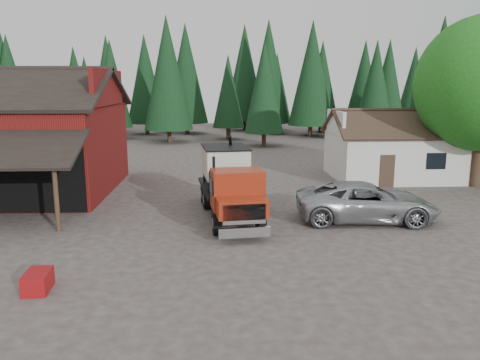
{
  "coord_description": "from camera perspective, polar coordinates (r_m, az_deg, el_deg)",
  "views": [
    {
      "loc": [
        1.18,
        -17.41,
        6.11
      ],
      "look_at": [
        2.25,
        3.8,
        1.8
      ],
      "focal_mm": 35.0,
      "sensor_mm": 36.0,
      "label": 1
    }
  ],
  "objects": [
    {
      "name": "silver_car",
      "position": [
        22.15,
        15.16,
        -2.59
      ],
      "size": [
        6.58,
        3.43,
        1.77
      ],
      "primitive_type": "imported",
      "rotation": [
        0.0,
        0.0,
        1.49
      ],
      "color": "#A6AAAE",
      "rests_on": "ground"
    },
    {
      "name": "near_pine_b",
      "position": [
        47.66,
        2.99,
        11.18
      ],
      "size": [
        3.96,
        3.96,
        10.4
      ],
      "color": "#382619",
      "rests_on": "ground"
    },
    {
      "name": "farmhouse",
      "position": [
        32.93,
        18.22,
        3.14
      ],
      "size": [
        8.6,
        6.42,
        4.65
      ],
      "color": "silver",
      "rests_on": "ground"
    },
    {
      "name": "near_pine_d",
      "position": [
        51.69,
        -8.84,
        12.76
      ],
      "size": [
        5.28,
        5.28,
        13.4
      ],
      "color": "#382619",
      "rests_on": "ground"
    },
    {
      "name": "ground",
      "position": [
        18.49,
        -6.44,
        -7.9
      ],
      "size": [
        120.0,
        120.0,
        0.0
      ],
      "primitive_type": "plane",
      "color": "#423934",
      "rests_on": "ground"
    },
    {
      "name": "feed_truck",
      "position": [
        21.89,
        -1.3,
        -0.11
      ],
      "size": [
        3.12,
        8.33,
        3.67
      ],
      "rotation": [
        0.0,
        0.0,
        0.12
      ],
      "color": "black",
      "rests_on": "ground"
    },
    {
      "name": "red_barn",
      "position": [
        30.11,
        -26.78,
        3.72
      ],
      "size": [
        12.8,
        13.63,
        7.18
      ],
      "color": "maroon",
      "rests_on": "ground"
    },
    {
      "name": "equip_box",
      "position": [
        15.67,
        -23.43,
        -11.28
      ],
      "size": [
        0.77,
        1.14,
        0.6
      ],
      "primitive_type": "cube",
      "rotation": [
        0.0,
        0.0,
        0.07
      ],
      "color": "maroon",
      "rests_on": "ground"
    },
    {
      "name": "near_pine_c",
      "position": [
        48.15,
        23.24,
        11.49
      ],
      "size": [
        4.84,
        4.84,
        12.4
      ],
      "color": "#382619",
      "rests_on": "ground"
    },
    {
      "name": "conifer_backdrop",
      "position": [
        59.74,
        -4.01,
        5.57
      ],
      "size": [
        76.0,
        16.0,
        16.0
      ],
      "primitive_type": null,
      "color": "black",
      "rests_on": "ground"
    }
  ]
}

